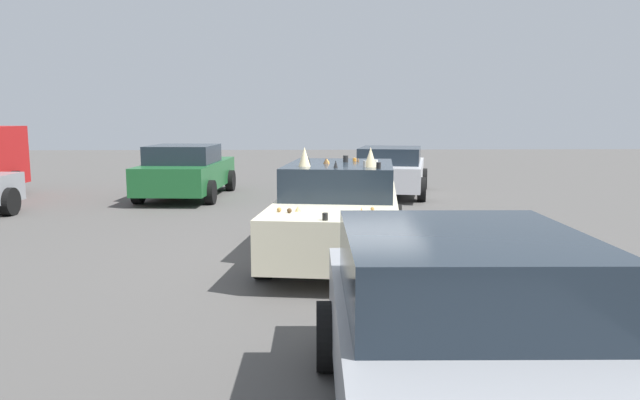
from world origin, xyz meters
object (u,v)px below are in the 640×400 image
Objects in this scene: parked_sedan_near_right at (471,348)px; parked_sedan_far_left at (391,170)px; art_car_decorated at (339,209)px; parked_sedan_row_back_center at (187,171)px.

parked_sedan_far_left is at bearing 174.97° from parked_sedan_near_right.
art_car_decorated is 1.06× the size of parked_sedan_row_back_center.
parked_sedan_near_right is 0.94× the size of parked_sedan_far_left.
art_car_decorated is 7.53m from parked_sedan_far_left.
parked_sedan_near_right is (-12.40, -4.22, -0.02)m from parked_sedan_row_back_center.
parked_sedan_row_back_center is 1.05× the size of parked_sedan_near_right.
art_car_decorated reaches higher than parked_sedan_near_right.
art_car_decorated is 5.53m from parked_sedan_near_right.
parked_sedan_row_back_center is 5.70m from parked_sedan_far_left.
parked_sedan_row_back_center reaches higher than parked_sedan_far_left.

